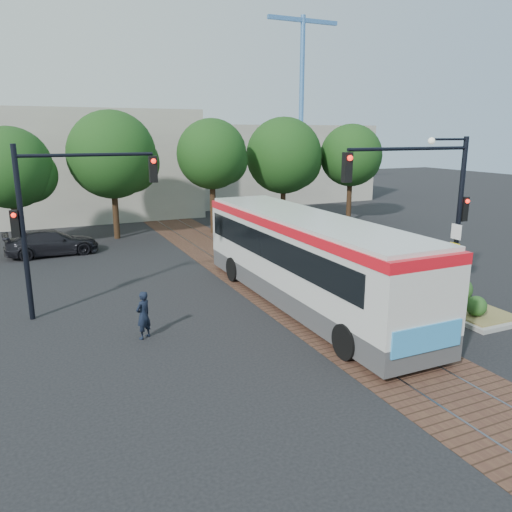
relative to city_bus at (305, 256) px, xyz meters
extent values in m
plane|color=black|center=(0.09, -1.40, -1.90)|extent=(120.00, 120.00, 0.00)
cube|color=#523425|center=(0.09, 2.60, -1.89)|extent=(3.60, 40.00, 0.01)
cube|color=slate|center=(-0.66, 2.60, -1.89)|extent=(0.06, 40.00, 0.01)
cube|color=slate|center=(0.84, 2.60, -1.89)|extent=(0.06, 40.00, 0.01)
cylinder|color=#382314|center=(-9.91, 14.60, -0.47)|extent=(0.36, 0.36, 2.86)
sphere|color=#183D13|center=(-9.91, 14.60, 2.61)|extent=(4.40, 4.40, 4.40)
cylinder|color=#382314|center=(-4.41, 15.40, -0.34)|extent=(0.36, 0.36, 3.12)
sphere|color=#183D13|center=(-4.41, 15.40, 3.17)|extent=(5.20, 5.20, 5.20)
cylinder|color=#382314|center=(1.59, 14.60, -0.21)|extent=(0.36, 0.36, 3.39)
sphere|color=#183D13|center=(1.59, 14.60, 3.14)|extent=(4.40, 4.40, 4.40)
cylinder|color=#382314|center=(7.09, 15.40, -0.47)|extent=(0.36, 0.36, 2.86)
sphere|color=#183D13|center=(7.09, 15.40, 2.91)|extent=(5.20, 5.20, 5.20)
cylinder|color=#382314|center=(12.09, 14.60, -0.34)|extent=(0.36, 0.36, 3.12)
sphere|color=#183D13|center=(12.09, 14.60, 2.87)|extent=(4.40, 4.40, 4.40)
cube|color=#ADA899|center=(-7.91, 26.60, 2.10)|extent=(22.00, 12.00, 8.00)
cube|color=#ADA899|center=(12.09, 28.60, 1.60)|extent=(18.00, 10.00, 7.00)
cylinder|color=#3F72B2|center=(18.09, 32.60, 7.10)|extent=(0.50, 0.50, 18.00)
cube|color=#3F72B2|center=(18.09, 32.60, 15.60)|extent=(8.00, 0.40, 0.40)
cube|color=#414143|center=(0.00, -0.05, -1.32)|extent=(2.68, 12.71, 0.74)
cube|color=silver|center=(0.00, -0.05, 0.06)|extent=(2.70, 12.71, 2.01)
cube|color=black|center=(0.00, 0.27, 0.38)|extent=(2.76, 11.44, 0.95)
cube|color=red|center=(0.00, -0.05, 1.22)|extent=(2.74, 12.71, 0.32)
cube|color=silver|center=(0.00, -0.05, 1.43)|extent=(2.62, 12.29, 0.15)
cube|color=black|center=(0.01, -6.24, 0.48)|extent=(1.69, 0.13, 0.95)
cube|color=#328ACB|center=(0.01, -6.42, -0.79)|extent=(2.33, 0.07, 0.74)
cube|color=orange|center=(1.38, -1.10, -0.58)|extent=(0.08, 4.76, 1.16)
cylinder|color=black|center=(-1.21, -4.60, -1.37)|extent=(0.37, 1.06, 1.06)
cylinder|color=black|center=(1.23, -4.60, -1.37)|extent=(0.37, 1.06, 1.06)
cylinder|color=black|center=(-1.23, 3.97, -1.37)|extent=(0.37, 1.06, 1.06)
cylinder|color=black|center=(1.20, 3.98, -1.37)|extent=(0.37, 1.06, 1.06)
cube|color=gray|center=(4.89, -2.40, -1.82)|extent=(2.20, 5.20, 0.15)
cube|color=olive|center=(4.89, -2.40, -1.71)|extent=(1.90, 4.80, 0.08)
sphere|color=#1E4719|center=(4.49, -4.00, -1.32)|extent=(0.70, 0.70, 0.70)
sphere|color=#1E4719|center=(5.19, -2.60, -1.22)|extent=(0.90, 0.90, 0.90)
sphere|color=#1E4719|center=(4.69, -1.00, -1.27)|extent=(0.80, 0.80, 0.80)
sphere|color=#1E4719|center=(5.39, -0.50, -1.37)|extent=(0.60, 0.60, 0.60)
cylinder|color=black|center=(5.19, -2.20, 1.32)|extent=(0.18, 0.18, 6.00)
cylinder|color=black|center=(2.69, -2.20, 3.92)|extent=(5.00, 0.12, 0.12)
cube|color=black|center=(0.19, -2.20, 3.37)|extent=(0.28, 0.22, 0.95)
sphere|color=#FF190C|center=(0.19, -2.34, 3.67)|extent=(0.18, 0.18, 0.18)
cube|color=black|center=(5.41, -2.20, 1.72)|extent=(0.26, 0.20, 0.90)
sphere|color=#FF190C|center=(5.41, -2.33, 2.02)|extent=(0.16, 0.16, 0.16)
cube|color=white|center=(5.01, -2.32, 0.92)|extent=(0.04, 0.45, 0.55)
cube|color=yellow|center=(5.01, -2.32, 0.27)|extent=(0.04, 0.45, 0.45)
cylinder|color=black|center=(4.39, -2.20, 4.22)|extent=(1.60, 0.08, 0.08)
sphere|color=silver|center=(3.59, -2.20, 4.17)|extent=(0.24, 0.24, 0.24)
cylinder|color=black|center=(-9.41, 2.60, 1.10)|extent=(0.18, 0.18, 6.00)
cylinder|color=black|center=(-7.16, 2.60, 3.70)|extent=(4.50, 0.12, 0.12)
cube|color=black|center=(-4.91, 2.60, 3.15)|extent=(0.28, 0.22, 0.95)
sphere|color=#FF190C|center=(-4.91, 2.46, 3.45)|extent=(0.18, 0.18, 0.18)
cube|color=black|center=(-9.63, 2.60, 1.50)|extent=(0.26, 0.20, 0.90)
sphere|color=#FF190C|center=(-9.63, 2.47, 1.80)|extent=(0.16, 0.16, 0.16)
imported|color=black|center=(-6.20, -0.71, -1.13)|extent=(0.67, 0.62, 1.54)
imported|color=black|center=(-8.26, 12.41, -1.22)|extent=(4.77, 2.14, 1.36)
camera|label=1|loc=(-9.06, -15.60, 4.43)|focal=35.00mm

